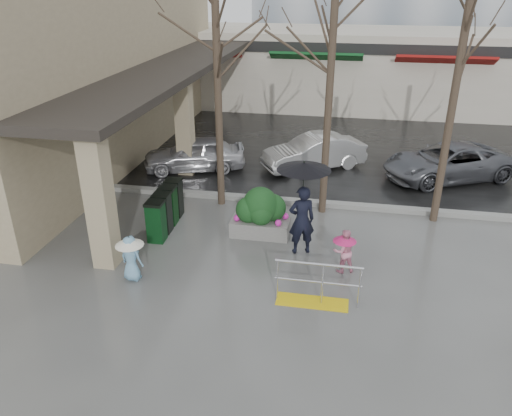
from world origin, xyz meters
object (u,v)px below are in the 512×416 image
(tree_mideast, at_px, (462,51))
(news_boxes, at_px, (166,209))
(car_c, at_px, (448,162))
(child_blue, at_px, (131,254))
(car_a, at_px, (194,154))
(tree_west, at_px, (216,36))
(planter, at_px, (261,212))
(handrail, at_px, (316,289))
(car_b, at_px, (314,152))
(tree_midwest, at_px, (333,33))
(child_pink, at_px, (344,249))
(woman, at_px, (303,201))

(tree_mideast, height_order, news_boxes, tree_mideast)
(news_boxes, height_order, car_c, car_c)
(child_blue, relative_size, car_c, 0.25)
(car_a, bearing_deg, car_c, 77.52)
(tree_west, distance_m, planter, 5.03)
(handrail, distance_m, car_b, 8.60)
(tree_midwest, xyz_separation_m, news_boxes, (-4.34, -1.90, -4.65))
(planter, bearing_deg, car_b, 79.67)
(child_pink, relative_size, child_blue, 0.98)
(child_blue, height_order, car_c, car_c)
(tree_midwest, distance_m, planter, 5.16)
(car_c, bearing_deg, woman, -61.73)
(child_pink, bearing_deg, child_blue, -7.27)
(tree_mideast, bearing_deg, car_c, 76.58)
(child_blue, bearing_deg, car_a, -72.23)
(woman, bearing_deg, car_c, -146.54)
(child_blue, bearing_deg, car_b, -101.04)
(car_a, distance_m, car_b, 4.45)
(child_pink, xyz_separation_m, car_b, (-1.30, 7.11, 0.00))
(tree_midwest, xyz_separation_m, planter, (-1.60, -1.82, -4.56))
(car_c, bearing_deg, tree_midwest, -74.77)
(child_pink, bearing_deg, tree_midwest, -99.88)
(tree_west, relative_size, woman, 2.68)
(woman, relative_size, child_pink, 2.25)
(planter, bearing_deg, news_boxes, -178.33)
(tree_west, bearing_deg, car_c, 25.77)
(woman, relative_size, news_boxes, 1.21)
(handrail, distance_m, car_c, 9.25)
(child_blue, height_order, car_a, car_a)
(planter, height_order, car_c, planter)
(car_b, bearing_deg, planter, -41.42)
(news_boxes, bearing_deg, tree_midwest, 22.00)
(child_pink, xyz_separation_m, news_boxes, (-5.06, 1.45, -0.05))
(handrail, xyz_separation_m, car_a, (-5.08, 7.55, 0.25))
(news_boxes, bearing_deg, woman, -11.80)
(tree_mideast, xyz_separation_m, child_blue, (-7.50, -4.64, -4.17))
(tree_west, xyz_separation_m, child_pink, (3.92, -3.35, -4.45))
(child_pink, bearing_deg, car_b, -101.64)
(handrail, bearing_deg, car_c, 64.47)
(car_c, bearing_deg, child_pink, -51.74)
(car_b, xyz_separation_m, car_c, (4.73, -0.22, 0.00))
(car_a, relative_size, car_c, 0.82)
(news_boxes, bearing_deg, tree_west, 57.33)
(child_pink, height_order, car_c, car_c)
(car_b, bearing_deg, car_a, -107.88)
(tree_mideast, bearing_deg, tree_midwest, 180.00)
(tree_midwest, height_order, car_b, tree_midwest)
(woman, bearing_deg, tree_mideast, -164.89)
(car_a, xyz_separation_m, car_c, (9.06, 0.80, 0.00))
(handrail, bearing_deg, planter, 120.62)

